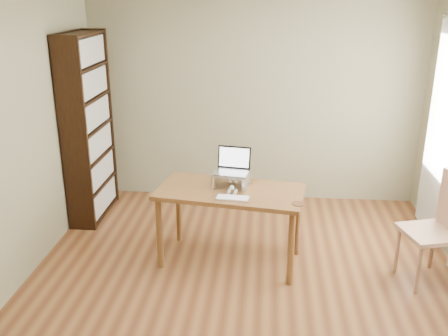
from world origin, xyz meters
TOP-DOWN VIEW (x-y plane):
  - room at (0.03, 0.01)m, footprint 4.04×4.54m
  - bookshelf at (-1.83, 1.55)m, footprint 0.30×0.90m
  - desk at (-0.16, 0.59)m, footprint 1.44×0.88m
  - laptop_stand at (-0.16, 0.67)m, footprint 0.32×0.25m
  - laptop at (-0.16, 0.73)m, footprint 0.35×0.31m
  - keyboard at (-0.12, 0.37)m, footprint 0.31×0.16m
  - coaster at (0.46, 0.32)m, footprint 0.11×0.11m
  - cat at (-0.12, 0.71)m, footprint 0.24×0.48m
  - chair at (1.72, 0.40)m, footprint 0.55×0.55m

SIDE VIEW (x-z plane):
  - chair at x=1.72m, z-range 0.04..1.05m
  - desk at x=-0.16m, z-range 0.27..1.02m
  - coaster at x=0.46m, z-range 0.75..0.76m
  - keyboard at x=-0.12m, z-range 0.75..0.77m
  - cat at x=-0.12m, z-range 0.74..0.88m
  - laptop_stand at x=-0.16m, z-range 0.77..0.90m
  - laptop at x=-0.16m, z-range 0.83..1.05m
  - bookshelf at x=-1.83m, z-range 0.00..2.10m
  - room at x=0.03m, z-range -0.02..2.62m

